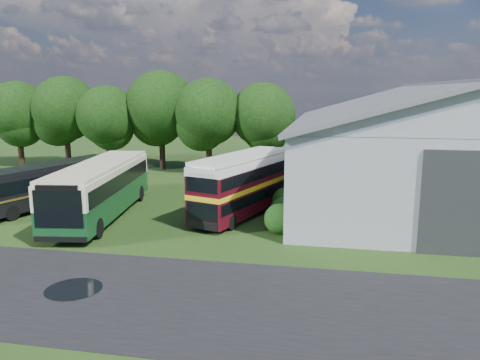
% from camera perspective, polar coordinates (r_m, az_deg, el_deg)
% --- Properties ---
extents(ground, '(120.00, 120.00, 0.00)m').
position_cam_1_polar(ground, '(21.69, -12.08, -10.06)').
color(ground, '#1B3A12').
rests_on(ground, ground).
extents(asphalt_road, '(60.00, 8.00, 0.02)m').
position_cam_1_polar(asphalt_road, '(18.11, -6.83, -14.22)').
color(asphalt_road, black).
rests_on(asphalt_road, ground).
extents(puddle, '(2.20, 2.20, 0.01)m').
position_cam_1_polar(puddle, '(19.86, -19.61, -12.47)').
color(puddle, black).
rests_on(puddle, ground).
extents(storage_shed, '(18.80, 24.80, 8.15)m').
position_cam_1_polar(storage_shed, '(35.43, 22.08, 4.41)').
color(storage_shed, gray).
rests_on(storage_shed, ground).
extents(tree_far_left, '(6.12, 6.12, 8.64)m').
position_cam_1_polar(tree_far_left, '(52.80, -25.49, 7.54)').
color(tree_far_left, black).
rests_on(tree_far_left, ground).
extents(tree_left_a, '(6.46, 6.46, 9.12)m').
position_cam_1_polar(tree_left_a, '(50.43, -20.55, 8.15)').
color(tree_left_a, black).
rests_on(tree_left_a, ground).
extents(tree_left_b, '(5.78, 5.78, 8.16)m').
position_cam_1_polar(tree_left_b, '(47.16, -15.89, 7.52)').
color(tree_left_b, black).
rests_on(tree_left_b, ground).
extents(tree_mid, '(6.80, 6.80, 9.60)m').
position_cam_1_polar(tree_mid, '(46.32, -9.61, 8.88)').
color(tree_mid, black).
rests_on(tree_mid, ground).
extents(tree_right_a, '(6.26, 6.26, 8.83)m').
position_cam_1_polar(tree_right_a, '(43.88, -3.86, 8.26)').
color(tree_right_a, black).
rests_on(tree_right_a, ground).
extents(tree_right_b, '(5.98, 5.98, 8.45)m').
position_cam_1_polar(tree_right_b, '(43.69, 2.83, 7.93)').
color(tree_right_b, black).
rests_on(tree_right_b, ground).
extents(shrub_front, '(1.70, 1.70, 1.70)m').
position_cam_1_polar(shrub_front, '(25.88, 4.82, -6.38)').
color(shrub_front, '#194714').
rests_on(shrub_front, ground).
extents(shrub_mid, '(1.60, 1.60, 1.60)m').
position_cam_1_polar(shrub_mid, '(27.79, 5.27, -5.18)').
color(shrub_mid, '#194714').
rests_on(shrub_mid, ground).
extents(shrub_back, '(1.80, 1.80, 1.80)m').
position_cam_1_polar(shrub_back, '(29.71, 5.65, -4.13)').
color(shrub_back, '#194714').
rests_on(shrub_back, ground).
extents(bus_green_single, '(4.47, 12.38, 3.34)m').
position_cam_1_polar(bus_green_single, '(29.77, -16.60, -0.99)').
color(bus_green_single, black).
rests_on(bus_green_single, ground).
extents(bus_maroon_double, '(5.02, 9.19, 3.84)m').
position_cam_1_polar(bus_maroon_double, '(28.79, 0.29, -0.64)').
color(bus_maroon_double, black).
rests_on(bus_maroon_double, ground).
extents(bus_dark_single, '(5.49, 10.57, 2.85)m').
position_cam_1_polar(bus_dark_single, '(33.83, -22.21, -0.41)').
color(bus_dark_single, black).
rests_on(bus_dark_single, ground).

